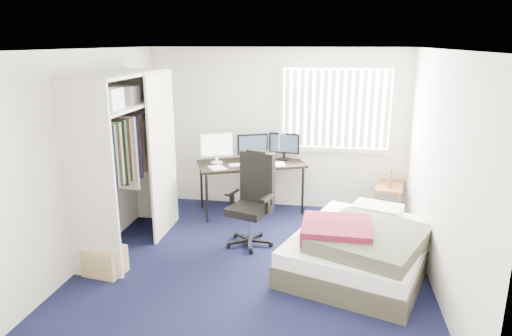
{
  "coord_description": "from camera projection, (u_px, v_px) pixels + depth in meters",
  "views": [
    {
      "loc": [
        0.85,
        -4.91,
        2.58
      ],
      "look_at": [
        -0.05,
        0.4,
        1.08
      ],
      "focal_mm": 32.0,
      "sensor_mm": 36.0,
      "label": 1
    }
  ],
  "objects": [
    {
      "name": "window_assembly",
      "position": [
        336.0,
        109.0,
        6.86
      ],
      "size": [
        1.72,
        0.09,
        1.32
      ],
      "color": "white",
      "rests_on": "ground"
    },
    {
      "name": "ground",
      "position": [
        254.0,
        263.0,
        5.49
      ],
      "size": [
        4.2,
        4.2,
        0.0
      ],
      "primitive_type": "plane",
      "color": "black",
      "rests_on": "ground"
    },
    {
      "name": "footstool",
      "position": [
        245.0,
        197.0,
        7.28
      ],
      "size": [
        0.29,
        0.24,
        0.23
      ],
      "color": "white",
      "rests_on": "ground"
    },
    {
      "name": "desk",
      "position": [
        251.0,
        161.0,
        7.0
      ],
      "size": [
        1.76,
        1.31,
        1.25
      ],
      "color": "black",
      "rests_on": "ground"
    },
    {
      "name": "room_shell",
      "position": [
        254.0,
        141.0,
        5.09
      ],
      "size": [
        4.2,
        4.2,
        4.2
      ],
      "color": "silver",
      "rests_on": "ground"
    },
    {
      "name": "pine_box",
      "position": [
        105.0,
        260.0,
        5.22
      ],
      "size": [
        0.47,
        0.38,
        0.32
      ],
      "primitive_type": "cube",
      "rotation": [
        0.0,
        0.0,
        -0.16
      ],
      "color": "tan",
      "rests_on": "ground"
    },
    {
      "name": "bed",
      "position": [
        361.0,
        247.0,
        5.3
      ],
      "size": [
        1.99,
        2.29,
        0.64
      ],
      "color": "#3A362A",
      "rests_on": "ground"
    },
    {
      "name": "nightstand",
      "position": [
        390.0,
        188.0,
        6.85
      ],
      "size": [
        0.51,
        0.81,
        0.7
      ],
      "color": "brown",
      "rests_on": "ground"
    },
    {
      "name": "office_chair",
      "position": [
        252.0,
        209.0,
        5.95
      ],
      "size": [
        0.73,
        0.73,
        1.23
      ],
      "color": "black",
      "rests_on": "ground"
    },
    {
      "name": "closet",
      "position": [
        125.0,
        144.0,
        5.65
      ],
      "size": [
        0.64,
        1.84,
        2.22
      ],
      "color": "beige",
      "rests_on": "ground"
    }
  ]
}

